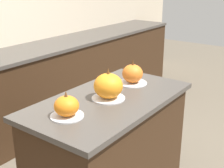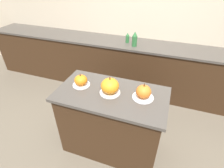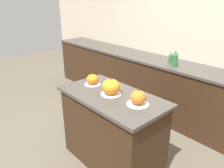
{
  "view_description": "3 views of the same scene",
  "coord_description": "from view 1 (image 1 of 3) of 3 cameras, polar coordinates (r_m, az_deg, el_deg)",
  "views": [
    {
      "loc": [
        -1.56,
        -1.16,
        1.68
      ],
      "look_at": [
        -0.0,
        -0.02,
        0.99
      ],
      "focal_mm": 50.0,
      "sensor_mm": 36.0,
      "label": 1
    },
    {
      "loc": [
        0.51,
        -1.42,
        2.04
      ],
      "look_at": [
        -0.01,
        0.05,
        0.98
      ],
      "focal_mm": 28.0,
      "sensor_mm": 36.0,
      "label": 2
    },
    {
      "loc": [
        1.59,
        -1.44,
        1.88
      ],
      "look_at": [
        -0.02,
        0.02,
        1.01
      ],
      "focal_mm": 35.0,
      "sensor_mm": 36.0,
      "label": 3
    }
  ],
  "objects": [
    {
      "name": "kitchen_island",
      "position": [
        2.3,
        -0.37,
        -12.79
      ],
      "size": [
        1.22,
        0.65,
        0.89
      ],
      "color": "#382314",
      "rests_on": "ground_plane"
    },
    {
      "name": "pumpkin_cake_right",
      "position": [
        2.36,
        3.77,
        1.74
      ],
      "size": [
        0.22,
        0.22,
        0.19
      ],
      "color": "silver",
      "rests_on": "kitchen_island"
    },
    {
      "name": "pumpkin_cake_center",
      "position": [
        2.05,
        -0.58,
        -0.49
      ],
      "size": [
        0.22,
        0.22,
        0.21
      ],
      "color": "silver",
      "rests_on": "kitchen_island"
    },
    {
      "name": "pumpkin_cake_left",
      "position": [
        1.83,
        -8.3,
        -4.17
      ],
      "size": [
        0.2,
        0.2,
        0.16
      ],
      "color": "silver",
      "rests_on": "kitchen_island"
    }
  ]
}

